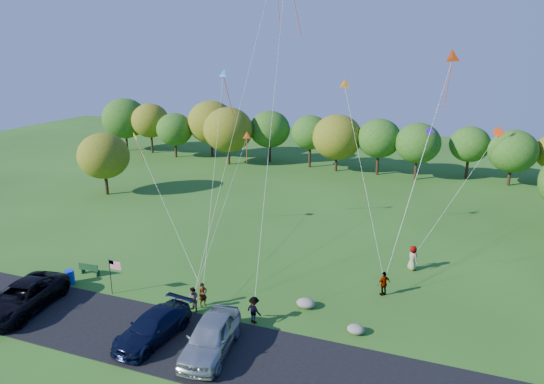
# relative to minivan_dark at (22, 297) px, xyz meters

# --- Properties ---
(ground) EXTENTS (140.00, 140.00, 0.00)m
(ground) POSITION_rel_minivan_dark_xyz_m (10.45, 4.44, -0.93)
(ground) COLOR #275418
(ground) RESTS_ON ground
(asphalt_lane) EXTENTS (44.00, 6.00, 0.06)m
(asphalt_lane) POSITION_rel_minivan_dark_xyz_m (10.45, 0.44, -0.90)
(asphalt_lane) COLOR black
(asphalt_lane) RESTS_ON ground
(treeline) EXTENTS (75.63, 27.78, 8.02)m
(treeline) POSITION_rel_minivan_dark_xyz_m (8.53, 40.84, 3.70)
(treeline) COLOR #3B2A15
(treeline) RESTS_ON ground
(minivan_dark) EXTENTS (3.66, 6.58, 1.74)m
(minivan_dark) POSITION_rel_minivan_dark_xyz_m (0.00, 0.00, 0.00)
(minivan_dark) COLOR black
(minivan_dark) RESTS_ON asphalt_lane
(minivan_navy) EXTENTS (2.77, 5.50, 1.53)m
(minivan_navy) POSITION_rel_minivan_dark_xyz_m (9.42, 0.15, -0.10)
(minivan_navy) COLOR black
(minivan_navy) RESTS_ON asphalt_lane
(minivan_silver) EXTENTS (2.93, 5.73, 1.87)m
(minivan_silver) POSITION_rel_minivan_dark_xyz_m (13.02, 0.22, 0.06)
(minivan_silver) COLOR #ABB1B6
(minivan_silver) RESTS_ON asphalt_lane
(flyer_a) EXTENTS (0.65, 0.69, 1.58)m
(flyer_a) POSITION_rel_minivan_dark_xyz_m (10.25, 4.48, -0.14)
(flyer_a) COLOR #4C4C59
(flyer_a) RESTS_ON ground
(flyer_b) EXTENTS (0.98, 0.90, 1.62)m
(flyer_b) POSITION_rel_minivan_dark_xyz_m (10.03, 3.64, -0.12)
(flyer_b) COLOR #4C4C59
(flyer_b) RESTS_ON ground
(flyer_c) EXTENTS (1.24, 0.97, 1.68)m
(flyer_c) POSITION_rel_minivan_dark_xyz_m (14.05, 3.81, -0.09)
(flyer_c) COLOR #4C4C59
(flyer_c) RESTS_ON ground
(flyer_d) EXTENTS (1.00, 0.97, 1.69)m
(flyer_d) POSITION_rel_minivan_dark_xyz_m (20.83, 9.94, -0.09)
(flyer_d) COLOR #4C4C59
(flyer_d) RESTS_ON ground
(flyer_e) EXTENTS (1.05, 1.09, 1.89)m
(flyer_e) POSITION_rel_minivan_dark_xyz_m (22.26, 14.58, 0.01)
(flyer_e) COLOR #4C4C59
(flyer_e) RESTS_ON ground
(park_bench) EXTENTS (1.60, 0.44, 0.88)m
(park_bench) POSITION_rel_minivan_dark_xyz_m (0.44, 5.47, -0.46)
(park_bench) COLOR #163D1E
(park_bench) RESTS_ON ground
(trash_barrel) EXTENTS (0.65, 0.65, 0.98)m
(trash_barrel) POSITION_rel_minivan_dark_xyz_m (0.06, 3.93, -0.44)
(trash_barrel) COLOR #0D33D1
(trash_barrel) RESTS_ON ground
(flag_assembly) EXTENTS (0.92, 0.60, 2.50)m
(flag_assembly) POSITION_rel_minivan_dark_xyz_m (4.03, 3.74, 0.94)
(flag_assembly) COLOR black
(flag_assembly) RESTS_ON ground
(boulder_near) EXTENTS (1.20, 0.94, 0.60)m
(boulder_near) POSITION_rel_minivan_dark_xyz_m (16.44, 6.58, -0.63)
(boulder_near) COLOR gray
(boulder_near) RESTS_ON ground
(boulder_far) EXTENTS (1.01, 0.85, 0.53)m
(boulder_far) POSITION_rel_minivan_dark_xyz_m (19.99, 4.80, -0.67)
(boulder_far) COLOR slate
(boulder_far) RESTS_ON ground
(kites_aloft) EXTENTS (27.74, 10.60, 14.90)m
(kites_aloft) POSITION_rel_minivan_dark_xyz_m (13.46, 17.48, 15.65)
(kites_aloft) COLOR red
(kites_aloft) RESTS_ON ground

